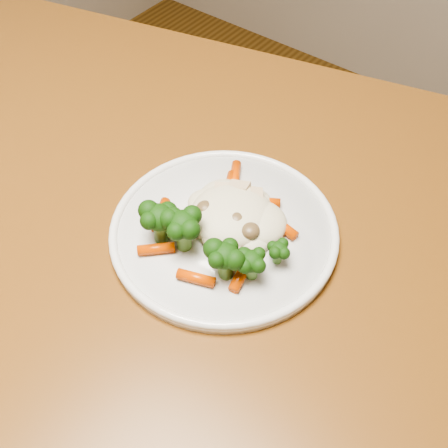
# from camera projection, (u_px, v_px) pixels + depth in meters

# --- Properties ---
(dining_table) EXTENTS (1.48, 1.16, 0.75)m
(dining_table) POSITION_uv_depth(u_px,v_px,m) (122.00, 287.00, 0.71)
(dining_table) COLOR brown
(dining_table) RESTS_ON ground
(plate) EXTENTS (0.26, 0.26, 0.01)m
(plate) POSITION_uv_depth(u_px,v_px,m) (224.00, 232.00, 0.65)
(plate) COLOR white
(plate) RESTS_ON dining_table
(meal) EXTENTS (0.17, 0.18, 0.05)m
(meal) POSITION_uv_depth(u_px,v_px,m) (218.00, 224.00, 0.62)
(meal) COLOR beige
(meal) RESTS_ON plate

